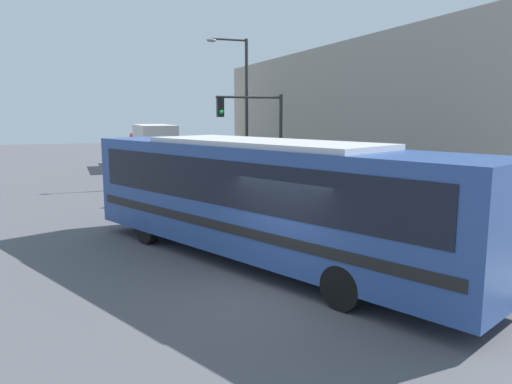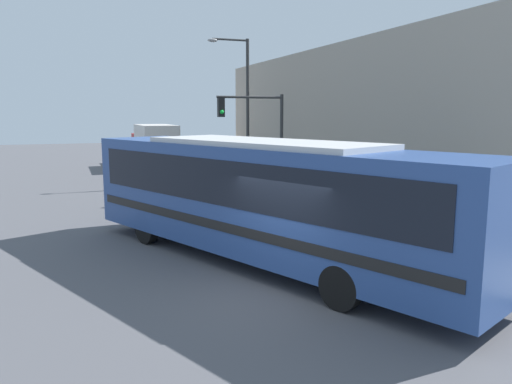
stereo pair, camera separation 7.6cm
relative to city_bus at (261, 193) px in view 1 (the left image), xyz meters
name	(u,v)px [view 1 (the left image)]	position (x,y,z in m)	size (l,w,h in m)	color
ground_plane	(286,292)	(-0.31, -2.27, -1.88)	(120.00, 120.00, 0.00)	#515156
sidewalk	(243,175)	(5.78, 17.73, -1.81)	(3.18, 70.00, 0.14)	#A8A399
building_facade	(361,120)	(10.37, 11.45, 1.73)	(6.00, 25.44, 7.21)	#9E9384
city_bus	(261,193)	(0.00, 0.00, 0.00)	(7.23, 12.45, 3.26)	#2D4C8C
delivery_truck	(153,144)	(1.38, 25.37, -0.19)	(2.41, 7.85, 3.11)	silver
fire_hydrant	(407,229)	(4.79, 0.11, -1.39)	(0.20, 0.27, 0.70)	#999999
traffic_light_pole	(257,125)	(3.74, 9.96, 1.51)	(3.28, 0.35, 4.69)	#2D2D2D
parking_meter	(300,181)	(4.79, 7.48, -0.87)	(0.14, 0.14, 1.27)	#2D2D2D
street_lamp	(242,99)	(4.76, 15.01, 2.88)	(2.39, 0.28, 7.90)	#2D2D2D
pedestrian_near_corner	(296,170)	(6.55, 11.63, -0.91)	(0.34, 0.34, 1.63)	#23283D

